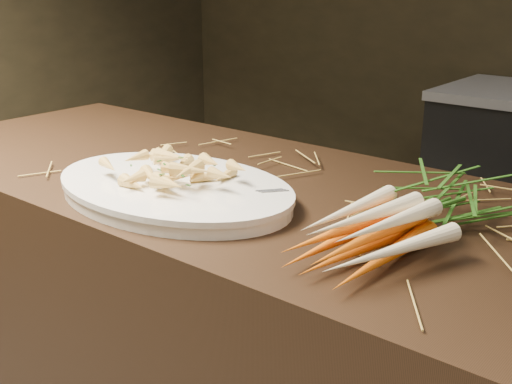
% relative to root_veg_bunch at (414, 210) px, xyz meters
% --- Properties ---
extents(straw_bedding, '(1.40, 0.60, 0.02)m').
position_rel_root_veg_bunch_xyz_m(straw_bedding, '(-0.13, 0.04, -0.04)').
color(straw_bedding, olive).
rests_on(straw_bedding, main_counter).
extents(root_veg_bunch, '(0.20, 0.52, 0.09)m').
position_rel_root_veg_bunch_xyz_m(root_veg_bunch, '(0.00, 0.00, 0.00)').
color(root_veg_bunch, '#C43C06').
rests_on(root_veg_bunch, main_counter).
extents(serving_platter, '(0.52, 0.35, 0.03)m').
position_rel_root_veg_bunch_xyz_m(serving_platter, '(-0.45, -0.12, -0.03)').
color(serving_platter, white).
rests_on(serving_platter, main_counter).
extents(roasted_veg_heap, '(0.25, 0.18, 0.06)m').
position_rel_root_veg_bunch_xyz_m(roasted_veg_heap, '(-0.45, -0.12, 0.01)').
color(roasted_veg_heap, gold).
rests_on(roasted_veg_heap, serving_platter).
extents(serving_fork, '(0.14, 0.16, 0.00)m').
position_rel_root_veg_bunch_xyz_m(serving_fork, '(-0.26, -0.14, -0.02)').
color(serving_fork, silver).
rests_on(serving_fork, serving_platter).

